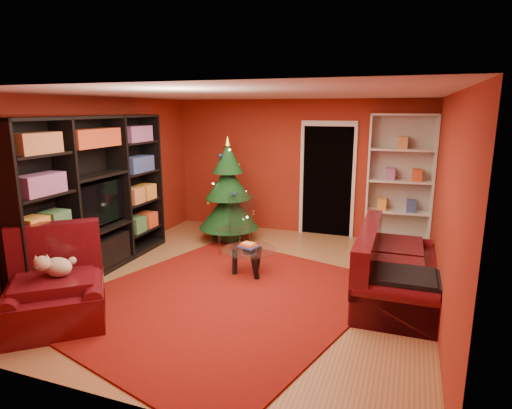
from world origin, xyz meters
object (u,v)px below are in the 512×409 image
(coffee_table, at_px, (249,262))
(media_unit, at_px, (95,196))
(dog, at_px, (58,267))
(white_bookshelf, at_px, (400,181))
(sofa, at_px, (398,263))
(armchair, at_px, (55,287))
(rug, at_px, (222,298))
(acrylic_chair, at_px, (235,228))
(christmas_tree, at_px, (228,190))
(gift_box_teal, at_px, (221,227))
(gift_box_green, at_px, (229,234))

(coffee_table, bearing_deg, media_unit, -165.23)
(media_unit, xyz_separation_m, dog, (0.67, -1.46, -0.50))
(white_bookshelf, xyz_separation_m, sofa, (0.10, -2.31, -0.71))
(dog, bearing_deg, armchair, -135.00)
(rug, xyz_separation_m, media_unit, (-2.18, 0.30, 1.15))
(dog, height_order, acrylic_chair, acrylic_chair)
(rug, height_order, coffee_table, coffee_table)
(rug, bearing_deg, christmas_tree, 111.65)
(gift_box_teal, relative_size, sofa, 0.14)
(rug, height_order, armchair, armchair)
(armchair, bearing_deg, gift_box_green, 40.78)
(gift_box_green, bearing_deg, armchair, -99.72)
(media_unit, distance_m, dog, 1.69)
(dog, distance_m, coffee_table, 2.61)
(media_unit, distance_m, white_bookshelf, 5.10)
(christmas_tree, bearing_deg, rug, -68.35)
(armchair, relative_size, acrylic_chair, 1.22)
(gift_box_green, height_order, acrylic_chair, acrylic_chair)
(rug, relative_size, acrylic_chair, 4.17)
(media_unit, height_order, christmas_tree, media_unit)
(acrylic_chair, bearing_deg, christmas_tree, 125.05)
(armchair, xyz_separation_m, acrylic_chair, (1.00, 2.88, 0.02))
(armchair, relative_size, coffee_table, 1.43)
(acrylic_chair, bearing_deg, gift_box_teal, 130.54)
(gift_box_green, bearing_deg, dog, -99.81)
(dog, bearing_deg, media_unit, 75.26)
(gift_box_green, relative_size, coffee_table, 0.36)
(media_unit, height_order, acrylic_chair, media_unit)
(media_unit, bearing_deg, dog, -66.23)
(gift_box_teal, relative_size, white_bookshelf, 0.12)
(white_bookshelf, bearing_deg, coffee_table, -133.21)
(gift_box_teal, bearing_deg, christmas_tree, -40.92)
(dog, bearing_deg, gift_box_green, 40.69)
(media_unit, bearing_deg, white_bookshelf, 33.64)
(gift_box_green, distance_m, coffee_table, 1.71)
(gift_box_green, height_order, sofa, sofa)
(white_bookshelf, bearing_deg, sofa, -90.30)
(christmas_tree, relative_size, white_bookshelf, 0.82)
(dog, xyz_separation_m, acrylic_chair, (1.00, 2.81, -0.20))
(gift_box_green, distance_m, sofa, 3.35)
(rug, relative_size, christmas_tree, 1.97)
(christmas_tree, height_order, acrylic_chair, christmas_tree)
(armchair, xyz_separation_m, coffee_table, (1.55, 2.12, -0.24))
(white_bookshelf, height_order, acrylic_chair, white_bookshelf)
(gift_box_teal, height_order, white_bookshelf, white_bookshelf)
(media_unit, bearing_deg, christmas_tree, 58.48)
(christmas_tree, bearing_deg, media_unit, -120.53)
(christmas_tree, height_order, gift_box_teal, christmas_tree)
(sofa, bearing_deg, acrylic_chair, 73.38)
(gift_box_green, bearing_deg, christmas_tree, 117.55)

